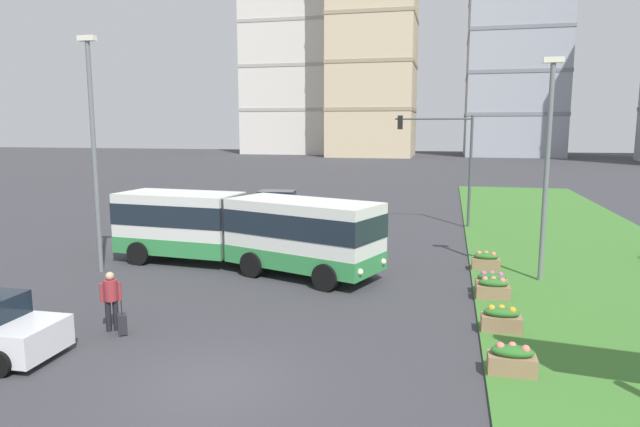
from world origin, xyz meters
TOP-DOWN VIEW (x-y plane):
  - ground_plane at (0.00, 0.00)m, footprint 260.00×260.00m
  - grass_median at (11.11, 10.00)m, footprint 10.00×70.00m
  - articulated_bus at (-3.07, 10.14)m, footprint 11.90×5.03m
  - car_black_sedan at (-6.04, 24.50)m, footprint 4.57×2.41m
  - pedestrian_crossing at (-4.17, 2.51)m, footprint 0.49×0.38m
  - rolling_suitcase at (-3.72, 2.31)m, footprint 0.40×0.43m
  - flower_planter_0 at (6.71, 2.00)m, footprint 1.10×0.56m
  - flower_planter_1 at (6.71, 4.83)m, footprint 1.10×0.56m
  - flower_planter_2 at (6.71, 7.95)m, footprint 1.10×0.56m
  - flower_planter_3 at (6.71, 8.70)m, footprint 1.10×0.56m
  - flower_planter_4 at (6.71, 11.96)m, footprint 1.10×0.56m
  - traffic_light_far_right at (4.91, 22.00)m, footprint 4.45×0.28m
  - streetlight_left at (-8.50, 8.28)m, footprint 0.70×0.28m
  - streetlight_median at (8.61, 10.70)m, footprint 0.70×0.28m
  - apartment_tower_west at (-30.00, 111.63)m, footprint 20.17×14.82m
  - apartment_tower_westcentre at (-10.45, 102.55)m, footprint 16.85×15.76m
  - apartment_tower_centre at (17.48, 111.82)m, footprint 18.93×20.11m

SIDE VIEW (x-z plane):
  - ground_plane at x=0.00m, z-range 0.00..0.00m
  - grass_median at x=11.11m, z-range 0.00..0.08m
  - rolling_suitcase at x=-3.72m, z-range -0.17..0.80m
  - flower_planter_0 at x=6.71m, z-range 0.06..0.80m
  - flower_planter_1 at x=6.71m, z-range 0.06..0.80m
  - flower_planter_2 at x=6.71m, z-range 0.06..0.80m
  - flower_planter_3 at x=6.71m, z-range 0.06..0.80m
  - flower_planter_4 at x=6.71m, z-range 0.06..0.80m
  - car_black_sedan at x=-6.04m, z-range -0.04..1.54m
  - pedestrian_crossing at x=-4.17m, z-range 0.13..1.87m
  - articulated_bus at x=-3.07m, z-range 0.15..3.15m
  - traffic_light_far_right at x=4.91m, z-range 1.22..7.71m
  - streetlight_median at x=8.61m, z-range 0.44..8.72m
  - streetlight_left at x=-8.50m, z-range 0.45..9.70m
  - apartment_tower_centre at x=17.48m, z-range 0.02..40.14m
  - apartment_tower_west at x=-30.00m, z-range 0.02..46.46m
  - apartment_tower_westcentre at x=-10.45m, z-range 0.02..53.71m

